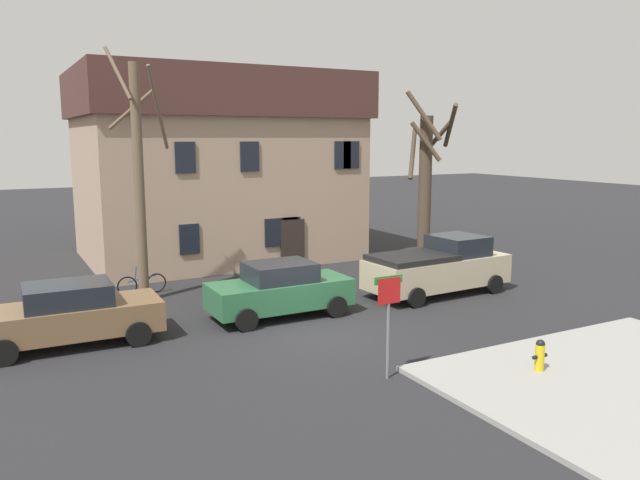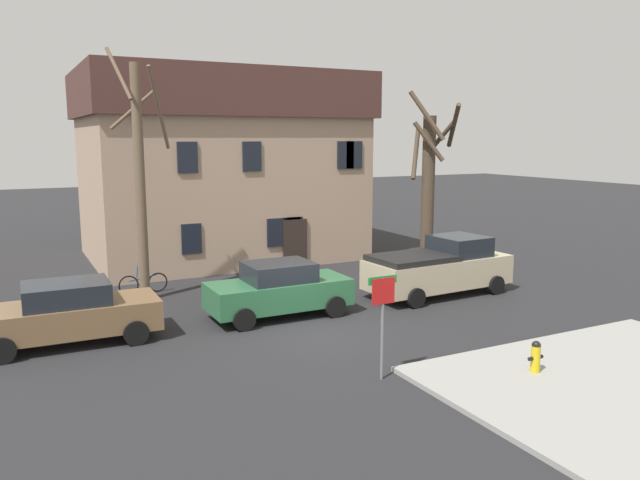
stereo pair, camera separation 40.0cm
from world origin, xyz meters
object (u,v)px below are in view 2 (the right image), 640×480
at_px(fire_hydrant, 536,356).
at_px(bicycle_leaning, 143,283).
at_px(tree_bare_near, 140,176).
at_px(car_green_sedan, 279,289).
at_px(street_sign_pole, 383,307).
at_px(car_brown_sedan, 68,313).
at_px(building_main, 220,165).
at_px(pickup_truck_beige, 439,267).
at_px(tree_bare_mid, 429,181).

height_order(fire_hydrant, bicycle_leaning, bicycle_leaning).
xyz_separation_m(tree_bare_near, car_green_sedan, (3.32, -3.94, -3.40)).
relative_size(car_green_sedan, street_sign_pole, 1.81).
bearing_deg(tree_bare_near, car_brown_sedan, -127.07).
xyz_separation_m(building_main, pickup_truck_beige, (4.55, -10.75, -3.30)).
relative_size(car_brown_sedan, car_green_sedan, 1.08).
height_order(car_green_sedan, fire_hydrant, car_green_sedan).
xyz_separation_m(tree_bare_mid, car_brown_sedan, (-15.18, -4.23, -2.82)).
xyz_separation_m(building_main, street_sign_pole, (-1.59, -16.53, -2.56)).
bearing_deg(building_main, car_brown_sedan, -126.63).
bearing_deg(pickup_truck_beige, building_main, 112.93).
relative_size(tree_bare_near, street_sign_pole, 3.45).
height_order(building_main, car_green_sedan, building_main).
relative_size(tree_bare_near, car_brown_sedan, 1.76).
distance_m(car_green_sedan, bicycle_leaning, 5.86).
bearing_deg(car_green_sedan, tree_bare_near, 130.15).
xyz_separation_m(street_sign_pole, bicycle_leaning, (-3.26, 10.73, -1.36)).
relative_size(tree_bare_near, tree_bare_mid, 1.13).
bearing_deg(building_main, tree_bare_mid, -40.30).
bearing_deg(street_sign_pole, tree_bare_near, 109.09).
bearing_deg(pickup_truck_beige, tree_bare_near, 157.21).
bearing_deg(car_green_sedan, street_sign_pole, -89.39).
bearing_deg(tree_bare_mid, fire_hydrant, -115.76).
xyz_separation_m(pickup_truck_beige, street_sign_pole, (-6.14, -5.78, 0.74)).
bearing_deg(fire_hydrant, building_main, 95.34).
distance_m(building_main, car_green_sedan, 11.34).
relative_size(building_main, fire_hydrant, 16.02).
distance_m(car_brown_sedan, car_green_sedan, 6.15).
bearing_deg(building_main, pickup_truck_beige, -67.07).
distance_m(building_main, street_sign_pole, 16.80).
distance_m(car_brown_sedan, bicycle_leaning, 5.56).
xyz_separation_m(car_brown_sedan, fire_hydrant, (9.48, -7.56, -0.34)).
bearing_deg(pickup_truck_beige, car_green_sedan, 179.44).
bearing_deg(street_sign_pole, building_main, 84.51).
distance_m(pickup_truck_beige, street_sign_pole, 8.46).
xyz_separation_m(building_main, tree_bare_mid, (7.38, -6.26, -0.61)).
distance_m(tree_bare_mid, pickup_truck_beige, 5.95).
height_order(building_main, tree_bare_mid, building_main).
xyz_separation_m(tree_bare_near, street_sign_pole, (3.38, -9.78, -2.54)).
distance_m(tree_bare_mid, bicycle_leaning, 12.68).
distance_m(tree_bare_near, tree_bare_mid, 12.38).
height_order(fire_hydrant, street_sign_pole, street_sign_pole).
xyz_separation_m(fire_hydrant, street_sign_pole, (-3.28, 1.52, 1.22)).
distance_m(street_sign_pole, bicycle_leaning, 11.30).
bearing_deg(pickup_truck_beige, car_brown_sedan, 178.78).
bearing_deg(bicycle_leaning, car_brown_sedan, -122.13).
height_order(building_main, pickup_truck_beige, building_main).
relative_size(building_main, car_green_sedan, 2.74).
distance_m(car_brown_sedan, fire_hydrant, 12.13).
height_order(building_main, street_sign_pole, building_main).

